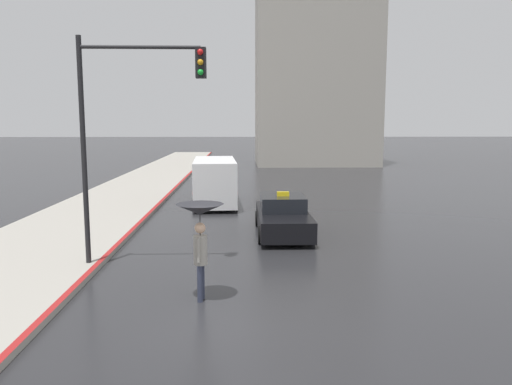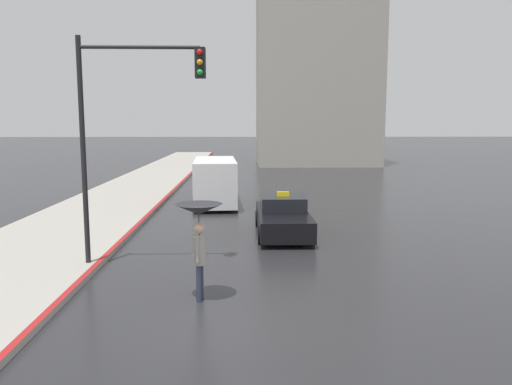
# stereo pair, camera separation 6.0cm
# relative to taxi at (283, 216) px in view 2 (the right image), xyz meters

# --- Properties ---
(ground_plane) EXTENTS (300.00, 300.00, 0.00)m
(ground_plane) POSITION_rel_taxi_xyz_m (-1.35, -8.55, -0.65)
(ground_plane) COLOR #262628
(taxi) EXTENTS (1.91, 4.77, 1.56)m
(taxi) POSITION_rel_taxi_xyz_m (0.00, 0.00, 0.00)
(taxi) COLOR black
(taxi) RESTS_ON ground_plane
(ambulance_van) EXTENTS (2.32, 5.66, 2.25)m
(ambulance_van) POSITION_rel_taxi_xyz_m (-2.82, 6.80, 0.61)
(ambulance_van) COLOR white
(ambulance_van) RESTS_ON ground_plane
(pedestrian_with_umbrella) EXTENTS (1.07, 1.07, 2.23)m
(pedestrian_with_umbrella) POSITION_rel_taxi_xyz_m (-2.46, -6.92, 1.15)
(pedestrian_with_umbrella) COLOR #2D3347
(pedestrian_with_umbrella) RESTS_ON ground_plane
(traffic_light) EXTENTS (3.42, 0.38, 6.31)m
(traffic_light) POSITION_rel_taxi_xyz_m (-4.54, -4.21, 3.70)
(traffic_light) COLOR black
(traffic_light) RESTS_ON ground_plane
(building_tower_near) EXTENTS (11.57, 8.43, 24.55)m
(building_tower_near) POSITION_rel_taxi_xyz_m (5.89, 31.91, 11.63)
(building_tower_near) COLOR #A39E93
(building_tower_near) RESTS_ON ground_plane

